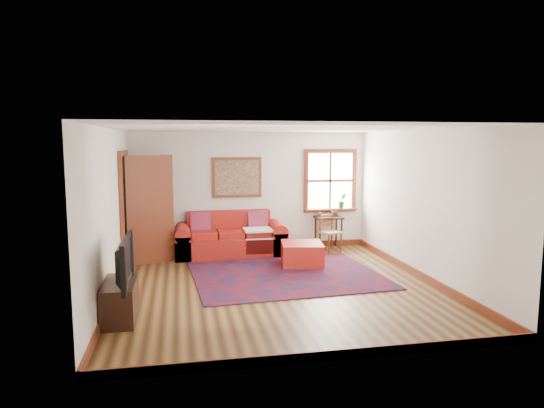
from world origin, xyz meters
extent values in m
plane|color=#3B2310|center=(0.00, 0.00, 0.00)|extent=(5.50, 5.50, 0.00)
cube|color=silver|center=(0.00, 2.75, 1.25)|extent=(5.00, 0.04, 2.50)
cube|color=silver|center=(0.00, -2.75, 1.25)|extent=(5.00, 0.04, 2.50)
cube|color=silver|center=(-2.50, 0.00, 1.25)|extent=(0.04, 5.50, 2.50)
cube|color=silver|center=(2.50, 0.00, 1.25)|extent=(0.04, 5.50, 2.50)
cube|color=white|center=(0.00, 0.00, 2.50)|extent=(5.00, 5.50, 0.04)
cube|color=maroon|center=(0.00, 2.73, 0.06)|extent=(5.00, 0.03, 0.12)
cube|color=maroon|center=(-2.48, 0.00, 0.06)|extent=(0.03, 5.50, 0.12)
cube|color=maroon|center=(2.48, 0.00, 0.06)|extent=(0.03, 5.50, 0.12)
cube|color=white|center=(1.75, 2.73, 1.45)|extent=(1.00, 0.02, 1.20)
cube|color=maroon|center=(1.75, 2.72, 2.09)|extent=(1.18, 0.06, 0.09)
cube|color=maroon|center=(1.75, 2.72, 0.80)|extent=(1.18, 0.06, 0.09)
cube|color=maroon|center=(1.21, 2.72, 1.45)|extent=(0.09, 0.06, 1.20)
cube|color=maroon|center=(2.29, 2.72, 1.45)|extent=(0.09, 0.06, 1.20)
cube|color=maroon|center=(1.75, 2.72, 1.45)|extent=(1.00, 0.04, 0.05)
cube|color=maroon|center=(1.75, 2.65, 0.83)|extent=(1.15, 0.20, 0.04)
imported|color=#235D20|center=(2.00, 2.63, 1.01)|extent=(0.18, 0.15, 0.33)
cube|color=black|center=(-2.49, 1.60, 1.02)|extent=(0.02, 0.90, 2.05)
cube|color=maroon|center=(-2.46, 1.11, 1.02)|extent=(0.06, 0.09, 2.05)
cube|color=maroon|center=(-2.46, 2.10, 1.02)|extent=(0.06, 0.09, 2.05)
cube|color=maroon|center=(-2.46, 1.60, 2.09)|extent=(0.06, 1.08, 0.09)
cube|color=maroon|center=(-2.04, 1.90, 1.02)|extent=(0.86, 0.35, 2.05)
cube|color=silver|center=(-2.04, 1.90, 1.13)|extent=(0.56, 0.22, 1.33)
cube|color=maroon|center=(-0.30, 2.73, 1.55)|extent=(1.05, 0.04, 0.85)
cube|color=tan|center=(-0.30, 2.69, 1.55)|extent=(0.92, 0.03, 0.72)
cube|color=#5D0D13|center=(0.30, 0.54, 0.01)|extent=(3.33, 2.74, 0.02)
cube|color=#A71C15|center=(-0.49, 2.26, 0.19)|extent=(2.22, 0.92, 0.39)
cube|color=#A71C15|center=(-0.49, 2.59, 0.63)|extent=(1.73, 0.25, 0.48)
cube|color=#A71C15|center=(-1.45, 2.26, 0.24)|extent=(0.31, 0.92, 0.48)
cube|color=#A71C15|center=(0.47, 2.26, 0.24)|extent=(0.31, 0.92, 0.48)
cube|color=red|center=(-1.08, 2.44, 0.66)|extent=(0.41, 0.20, 0.42)
cube|color=red|center=(0.10, 2.44, 0.66)|extent=(0.41, 0.20, 0.42)
cube|color=silver|center=(0.04, 2.09, 0.54)|extent=(0.56, 0.50, 0.04)
cube|color=#A71C15|center=(0.73, 1.18, 0.21)|extent=(0.85, 0.85, 0.43)
cube|color=black|center=(1.66, 2.50, 0.67)|extent=(0.58, 0.43, 0.04)
cylinder|color=black|center=(1.42, 2.33, 0.33)|extent=(0.04, 0.04, 0.65)
cylinder|color=black|center=(1.90, 2.33, 0.33)|extent=(0.04, 0.04, 0.65)
cylinder|color=black|center=(1.42, 2.68, 0.33)|extent=(0.04, 0.04, 0.65)
cylinder|color=black|center=(1.90, 2.68, 0.33)|extent=(0.04, 0.04, 0.65)
cube|color=tan|center=(1.60, 2.19, 0.41)|extent=(0.49, 0.48, 0.04)
cylinder|color=maroon|center=(1.50, 1.98, 0.20)|extent=(0.04, 0.04, 0.39)
cylinder|color=maroon|center=(1.81, 2.10, 0.20)|extent=(0.04, 0.04, 0.39)
cylinder|color=maroon|center=(1.39, 2.27, 0.41)|extent=(0.04, 0.04, 0.83)
cylinder|color=maroon|center=(1.70, 2.39, 0.41)|extent=(0.04, 0.04, 0.83)
cube|color=maroon|center=(1.55, 2.33, 0.64)|extent=(0.31, 0.15, 0.25)
cube|color=black|center=(-2.28, -1.06, 0.25)|extent=(0.41, 0.91, 0.50)
imported|color=black|center=(-2.26, -1.23, 0.81)|extent=(0.14, 1.07, 0.61)
cylinder|color=silver|center=(-2.23, -0.70, 0.59)|extent=(0.12, 0.12, 0.18)
cylinder|color=#FFA53F|center=(-2.23, -0.70, 0.56)|extent=(0.07, 0.07, 0.12)
camera|label=1|loc=(-1.48, -7.40, 2.30)|focal=32.00mm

